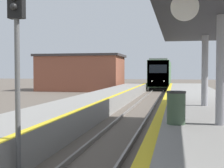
{
  "coord_description": "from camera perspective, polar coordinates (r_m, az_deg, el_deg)",
  "views": [
    {
      "loc": [
        2.21,
        -1.54,
        2.59
      ],
      "look_at": [
        -1.91,
        18.59,
        1.75
      ],
      "focal_mm": 50.0,
      "sensor_mm": 36.0,
      "label": 1
    }
  ],
  "objects": [
    {
      "name": "train",
      "position": [
        48.48,
        8.95,
        1.82
      ],
      "size": [
        2.78,
        17.19,
        4.28
      ],
      "color": "black",
      "rests_on": "ground"
    },
    {
      "name": "station_canopy",
      "position": [
        9.76,
        19.46,
        11.76
      ],
      "size": [
        3.78,
        15.63,
        3.4
      ],
      "color": "#99999E",
      "rests_on": "platform_right"
    },
    {
      "name": "trash_bin",
      "position": [
        9.47,
        11.64,
        -4.24
      ],
      "size": [
        0.57,
        0.57,
        0.98
      ],
      "color": "#384C38",
      "rests_on": "platform_right"
    },
    {
      "name": "station_building",
      "position": [
        42.12,
        -5.65,
        2.1
      ],
      "size": [
        11.27,
        6.83,
        4.82
      ],
      "color": "brown",
      "rests_on": "ground"
    },
    {
      "name": "signal_near",
      "position": [
        7.5,
        -17.03,
        7.42
      ],
      "size": [
        0.36,
        0.31,
        4.69
      ],
      "color": "#595959",
      "rests_on": "ground"
    }
  ]
}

